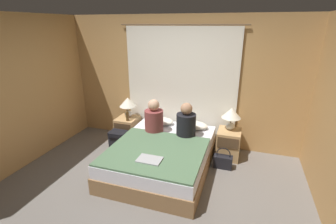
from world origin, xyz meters
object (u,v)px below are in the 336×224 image
(person_right_in_bed, at_px, (186,123))
(nightstand_right, at_px, (228,144))
(handbag_on_floor, at_px, (223,161))
(pillow_left, at_px, (160,121))
(nightstand_left, at_px, (128,130))
(person_left_in_bed, at_px, (154,119))
(laptop_on_bed, at_px, (150,160))
(bed, at_px, (162,156))
(lamp_right, at_px, (231,115))
(lamp_left, at_px, (128,104))
(pillow_right, at_px, (193,125))
(backpack_on_floor, at_px, (119,140))
(beer_bottle_on_left_stand, at_px, (127,116))

(person_right_in_bed, bearing_deg, nightstand_right, 23.63)
(handbag_on_floor, bearing_deg, pillow_left, 160.82)
(nightstand_left, xyz_separation_m, person_left_in_bed, (0.72, -0.32, 0.45))
(person_right_in_bed, relative_size, laptop_on_bed, 1.75)
(bed, relative_size, nightstand_right, 3.83)
(lamp_right, bearing_deg, pillow_left, -179.29)
(lamp_left, relative_size, pillow_right, 0.72)
(person_left_in_bed, distance_m, backpack_on_floor, 0.87)
(nightstand_right, xyz_separation_m, beer_bottle_on_left_stand, (-1.96, -0.13, 0.35))
(nightstand_right, distance_m, lamp_right, 0.55)
(pillow_left, bearing_deg, person_left_in_bed, -84.97)
(lamp_right, distance_m, backpack_on_floor, 2.17)
(pillow_left, distance_m, laptop_on_bed, 1.43)
(pillow_left, bearing_deg, lamp_right, 0.71)
(backpack_on_floor, height_order, handbag_on_floor, backpack_on_floor)
(laptop_on_bed, bearing_deg, pillow_right, 77.07)
(laptop_on_bed, xyz_separation_m, backpack_on_floor, (-1.03, 0.92, -0.28))
(person_left_in_bed, height_order, handbag_on_floor, person_left_in_bed)
(pillow_left, relative_size, beer_bottle_on_left_stand, 2.47)
(lamp_right, distance_m, person_right_in_bed, 0.83)
(handbag_on_floor, bearing_deg, pillow_right, 144.50)
(pillow_right, bearing_deg, nightstand_left, -177.56)
(lamp_right, xyz_separation_m, laptop_on_bed, (-1.00, -1.40, -0.31))
(nightstand_left, xyz_separation_m, pillow_left, (0.69, 0.06, 0.26))
(lamp_left, height_order, pillow_left, lamp_left)
(nightstand_right, height_order, pillow_left, pillow_left)
(person_right_in_bed, relative_size, handbag_on_floor, 1.62)
(lamp_left, distance_m, pillow_left, 0.74)
(bed, distance_m, nightstand_right, 1.25)
(lamp_right, xyz_separation_m, pillow_right, (-0.69, -0.02, -0.28))
(bed, relative_size, beer_bottle_on_left_stand, 8.79)
(backpack_on_floor, bearing_deg, nightstand_left, 90.83)
(nightstand_right, relative_size, person_right_in_bed, 0.86)
(lamp_left, bearing_deg, nightstand_left, -90.00)
(person_right_in_bed, distance_m, handbag_on_floor, 0.91)
(lamp_left, distance_m, beer_bottle_on_left_stand, 0.29)
(pillow_left, distance_m, backpack_on_floor, 0.87)
(person_right_in_bed, bearing_deg, lamp_left, 163.40)
(nightstand_right, bearing_deg, beer_bottle_on_left_stand, -176.32)
(handbag_on_floor, bearing_deg, beer_bottle_on_left_stand, 171.90)
(bed, distance_m, person_right_in_bed, 0.70)
(bed, bearing_deg, handbag_on_floor, 18.50)
(handbag_on_floor, bearing_deg, nightstand_right, 83.63)
(backpack_on_floor, bearing_deg, person_left_in_bed, 6.72)
(pillow_left, relative_size, handbag_on_floor, 1.50)
(person_left_in_bed, xyz_separation_m, person_right_in_bed, (0.60, 0.00, -0.00))
(pillow_right, distance_m, person_right_in_bed, 0.42)
(lamp_left, relative_size, lamp_right, 1.00)
(backpack_on_floor, distance_m, handbag_on_floor, 2.00)
(backpack_on_floor, bearing_deg, bed, -17.71)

